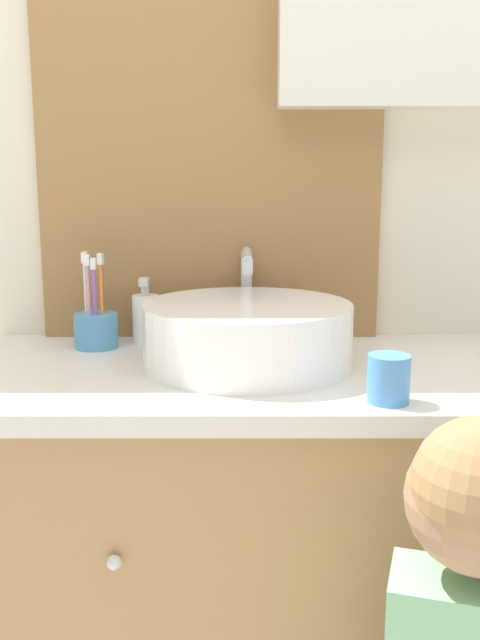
% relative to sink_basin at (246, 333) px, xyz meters
% --- Properties ---
extents(wall_back, '(3.20, 0.18, 2.50)m').
position_rel_sink_basin_xyz_m(wall_back, '(0.07, 0.28, 0.34)').
color(wall_back, beige).
rests_on(wall_back, ground_plane).
extents(vanity_counter, '(1.21, 0.55, 0.87)m').
position_rel_sink_basin_xyz_m(vanity_counter, '(0.06, -0.02, -0.50)').
color(vanity_counter, '#A37A4C').
rests_on(vanity_counter, ground_plane).
extents(sink_basin, '(0.39, 0.44, 0.20)m').
position_rel_sink_basin_xyz_m(sink_basin, '(0.00, 0.00, 0.00)').
color(sink_basin, white).
rests_on(sink_basin, vanity_counter).
extents(toothbrush_holder, '(0.09, 0.09, 0.20)m').
position_rel_sink_basin_xyz_m(toothbrush_holder, '(-0.31, 0.14, -0.02)').
color(toothbrush_holder, '#4C93C6').
rests_on(toothbrush_holder, vanity_counter).
extents(soap_dispenser, '(0.06, 0.06, 0.14)m').
position_rel_sink_basin_xyz_m(soap_dispenser, '(-0.21, 0.18, -0.01)').
color(soap_dispenser, white).
rests_on(soap_dispenser, vanity_counter).
extents(drinking_cup, '(0.07, 0.07, 0.08)m').
position_rel_sink_basin_xyz_m(drinking_cup, '(0.22, -0.23, -0.02)').
color(drinking_cup, '#4789D1').
rests_on(drinking_cup, vanity_counter).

